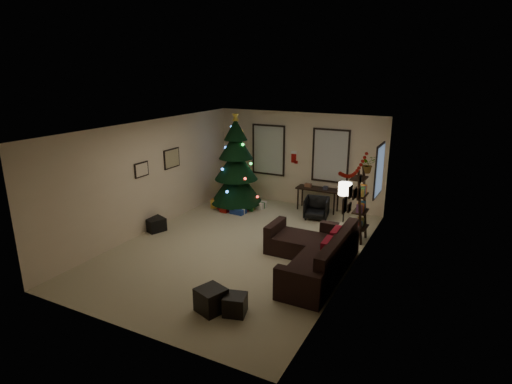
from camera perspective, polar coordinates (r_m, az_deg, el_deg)
floor at (r=9.50m, az=-2.21°, el=-7.51°), size 7.00×7.00×0.00m
ceiling at (r=8.75m, az=-2.41°, el=8.85°), size 7.00×7.00×0.00m
wall_back at (r=12.11m, az=5.87°, el=4.46°), size 5.00×0.00×5.00m
wall_front at (r=6.40m, az=-17.99°, el=-7.51°), size 5.00×0.00×5.00m
wall_left at (r=10.45m, az=-14.35°, el=2.07°), size 0.00×7.00×7.00m
wall_right at (r=8.15m, az=13.22°, el=-1.92°), size 0.00×7.00×7.00m
window_back_left at (r=12.41m, az=1.74°, el=5.78°), size 1.05×0.06×1.50m
window_back_right at (r=11.73m, az=10.18°, el=4.90°), size 1.05×0.06×1.50m
window_right_wall at (r=10.52m, az=16.58°, el=2.84°), size 0.06×0.90×1.30m
christmas_tree at (r=11.88m, az=-2.73°, el=3.32°), size 1.50×1.50×2.78m
presents at (r=11.92m, az=-2.90°, el=-1.83°), size 1.50×1.01×0.30m
sofa at (r=8.51m, az=8.08°, el=-8.61°), size 1.82×2.64×0.85m
pillow_red_a at (r=7.88m, az=9.62°, el=-7.90°), size 0.13×0.45×0.44m
pillow_red_b at (r=8.37m, az=10.80°, el=-6.46°), size 0.14×0.46×0.46m
pillow_cream at (r=8.71m, az=11.51°, el=-5.64°), size 0.14×0.38×0.37m
ottoman_near at (r=7.14m, az=-6.17°, el=-14.45°), size 0.54×0.54×0.41m
ottoman_far at (r=7.06m, az=-2.88°, el=-15.14°), size 0.44×0.44×0.34m
desk at (r=11.81m, az=8.48°, el=0.16°), size 1.20×0.43×0.65m
desk_chair at (r=11.24m, az=8.27°, el=-2.18°), size 0.65×0.62×0.58m
bookshelf at (r=9.82m, az=14.21°, el=-1.93°), size 0.30×0.51×1.74m
potted_plant at (r=9.86m, az=15.03°, el=4.01°), size 0.61×0.62×0.52m
floor_lamp at (r=9.62m, az=12.05°, el=-0.10°), size 0.30×0.30×1.40m
art_map at (r=11.00m, az=-11.46°, el=4.53°), size 0.04×0.60×0.50m
art_abstract at (r=10.18m, az=-15.40°, el=2.97°), size 0.04×0.45×0.35m
gallery at (r=8.02m, az=13.05°, el=-0.55°), size 0.03×1.25×0.54m
garland at (r=8.02m, az=13.32°, el=3.24°), size 0.08×1.90×0.30m
stocking_left at (r=12.13m, az=5.23°, el=4.82°), size 0.20×0.05×0.36m
stocking_right at (r=12.08m, az=6.84°, el=4.95°), size 0.20×0.05×0.36m
storage_bin at (r=10.74m, az=-13.92°, el=-4.16°), size 0.75×0.63×0.32m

